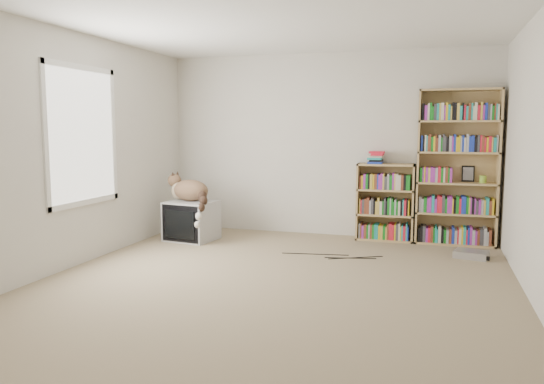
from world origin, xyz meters
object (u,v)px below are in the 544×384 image
(cat, at_px, (191,194))
(bookcase_tall, at_px, (457,172))
(crt_tv, at_px, (192,221))
(dvd_player, at_px, (471,254))
(bookcase_short, at_px, (385,205))

(cat, bearing_deg, bookcase_tall, 22.98)
(crt_tv, distance_m, dvd_player, 3.51)
(bookcase_tall, bearing_deg, crt_tv, -167.28)
(cat, height_order, bookcase_tall, bookcase_tall)
(crt_tv, height_order, bookcase_tall, bookcase_tall)
(bookcase_tall, height_order, bookcase_short, bookcase_tall)
(crt_tv, height_order, cat, cat)
(crt_tv, xyz_separation_m, cat, (0.01, -0.02, 0.37))
(bookcase_tall, bearing_deg, dvd_player, -77.53)
(cat, height_order, bookcase_short, bookcase_short)
(cat, relative_size, dvd_player, 2.06)
(bookcase_short, bearing_deg, bookcase_tall, 0.17)
(cat, height_order, dvd_player, cat)
(bookcase_short, relative_size, dvd_player, 2.81)
(cat, bearing_deg, dvd_player, 10.63)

